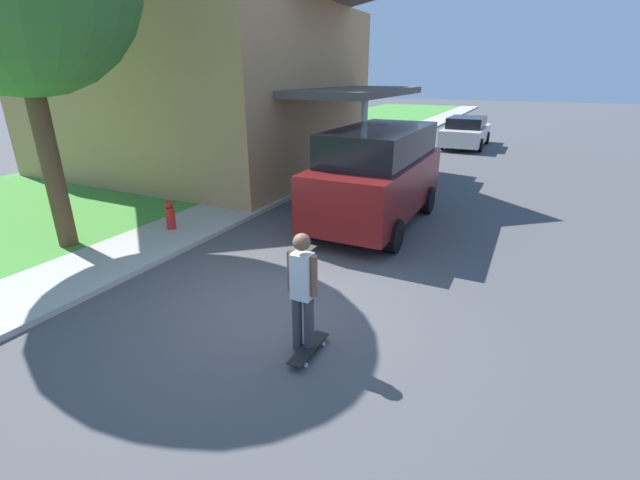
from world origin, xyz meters
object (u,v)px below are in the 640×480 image
suv_parked (378,174)px  skateboard (309,349)px  skateboarder (302,289)px  car_down_street (466,132)px  fire_hydrant (170,215)px

suv_parked → skateboard: suv_parked is taller
skateboarder → suv_parked: bearing=99.2°
car_down_street → skateboard: size_ratio=5.63×
suv_parked → fire_hydrant: bearing=-146.3°
skateboard → suv_parked: bearing=100.2°
fire_hydrant → skateboarder: bearing=-28.4°
car_down_street → fire_hydrant: car_down_street is taller
skateboarder → fire_hydrant: size_ratio=2.47×
skateboard → skateboarder: bearing=158.7°
suv_parked → skateboarder: size_ratio=2.88×
skateboarder → fire_hydrant: 5.48m
skateboarder → skateboard: bearing=-21.3°
skateboard → fire_hydrant: (-4.90, 2.64, 0.34)m
suv_parked → car_down_street: bearing=89.9°
suv_parked → skateboarder: 5.32m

